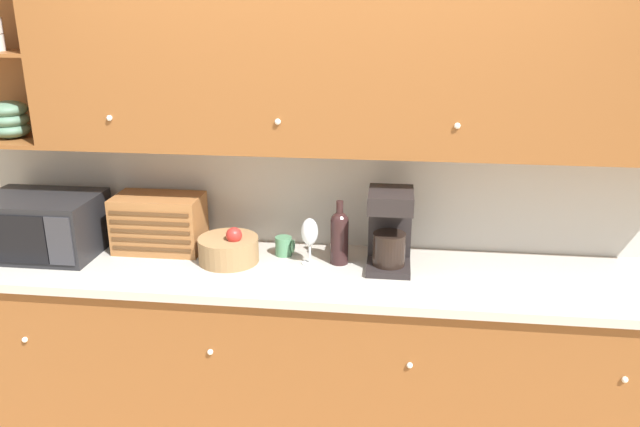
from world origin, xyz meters
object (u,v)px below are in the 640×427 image
object	(u,v)px
wine_glass	(310,233)
wine_bottle	(339,235)
mug	(284,246)
microwave	(42,225)
coffee_maker	(390,228)
bread_box	(159,223)
fruit_basket	(229,249)

from	to	relation	value
wine_glass	wine_bottle	distance (m)	0.14
mug	wine_bottle	size ratio (longest dim) A/B	0.30
microwave	coffee_maker	bearing A→B (deg)	1.31
microwave	wine_glass	size ratio (longest dim) A/B	2.41
wine_bottle	coffee_maker	world-z (taller)	coffee_maker
wine_glass	coffee_maker	world-z (taller)	coffee_maker
bread_box	wine_glass	world-z (taller)	bread_box
wine_bottle	coffee_maker	distance (m)	0.24
wine_glass	wine_bottle	bearing A→B (deg)	11.80
microwave	coffee_maker	world-z (taller)	coffee_maker
wine_glass	coffee_maker	size ratio (longest dim) A/B	0.60
mug	coffee_maker	distance (m)	0.53
mug	wine_glass	world-z (taller)	wine_glass
mug	coffee_maker	size ratio (longest dim) A/B	0.25
microwave	mug	distance (m)	1.18
microwave	fruit_basket	world-z (taller)	microwave
wine_bottle	microwave	bearing A→B (deg)	-177.96
bread_box	wine_bottle	distance (m)	0.90
bread_box	coffee_maker	size ratio (longest dim) A/B	1.14
microwave	fruit_basket	xyz separation A→B (m)	(0.93, 0.00, -0.08)
bread_box	fruit_basket	bearing A→B (deg)	-16.41
mug	microwave	bearing A→B (deg)	-174.39
wine_bottle	wine_glass	bearing A→B (deg)	-168.20
wine_glass	coffee_maker	bearing A→B (deg)	2.42
fruit_basket	wine_bottle	xyz separation A→B (m)	(0.52, 0.05, 0.08)
wine_bottle	fruit_basket	bearing A→B (deg)	-174.88
bread_box	coffee_maker	xyz separation A→B (m)	(1.13, -0.08, 0.05)
fruit_basket	coffee_maker	xyz separation A→B (m)	(0.75, 0.03, 0.13)
wine_glass	fruit_basket	bearing A→B (deg)	-177.29
fruit_basket	wine_glass	xyz separation A→B (m)	(0.39, 0.02, 0.09)
fruit_basket	mug	xyz separation A→B (m)	(0.25, 0.11, -0.02)
microwave	coffee_maker	xyz separation A→B (m)	(1.68, 0.04, 0.05)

